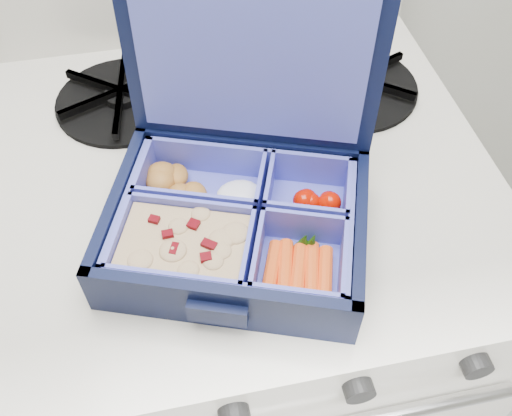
{
  "coord_description": "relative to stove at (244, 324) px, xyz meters",
  "views": [
    {
      "loc": [
        0.08,
        1.27,
        1.26
      ],
      "look_at": [
        0.15,
        1.6,
        0.85
      ],
      "focal_mm": 40.0,
      "sensor_mm": 36.0,
      "label": 1
    }
  ],
  "objects": [
    {
      "name": "stove",
      "position": [
        0.0,
        0.0,
        0.0
      ],
      "size": [
        0.54,
        0.54,
        0.81
      ],
      "primitive_type": null,
      "color": "silver",
      "rests_on": "floor"
    },
    {
      "name": "bento_box",
      "position": [
        -0.02,
        -0.12,
        0.43
      ],
      "size": [
        0.28,
        0.25,
        0.06
      ],
      "primitive_type": null,
      "rotation": [
        0.0,
        0.0,
        -0.35
      ],
      "color": "black",
      "rests_on": "stove"
    },
    {
      "name": "burner_grate",
      "position": [
        0.15,
        0.08,
        0.42
      ],
      "size": [
        0.21,
        0.21,
        0.02
      ],
      "primitive_type": "cylinder",
      "rotation": [
        0.0,
        0.0,
        0.38
      ],
      "color": "black",
      "rests_on": "stove"
    },
    {
      "name": "fork",
      "position": [
        0.08,
        0.03,
        0.41
      ],
      "size": [
        0.09,
        0.2,
        0.01
      ],
      "primitive_type": null,
      "rotation": [
        0.0,
        0.0,
        -0.31
      ],
      "color": "#B7B6B8",
      "rests_on": "stove"
    },
    {
      "name": "burner_grate_rear",
      "position": [
        -0.12,
        0.11,
        0.41
      ],
      "size": [
        0.21,
        0.21,
        0.02
      ],
      "primitive_type": "cylinder",
      "rotation": [
        0.0,
        0.0,
        0.39
      ],
      "color": "black",
      "rests_on": "stove"
    }
  ]
}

